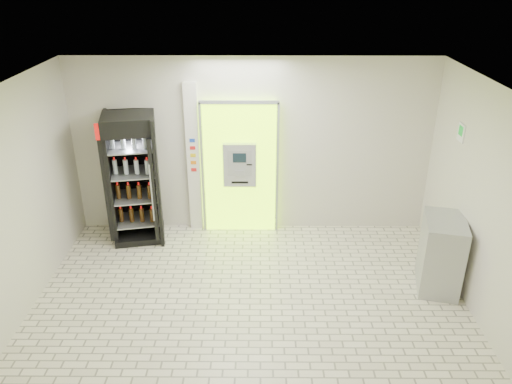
{
  "coord_description": "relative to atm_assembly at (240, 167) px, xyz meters",
  "views": [
    {
      "loc": [
        0.13,
        -5.38,
        4.34
      ],
      "look_at": [
        0.08,
        1.2,
        1.28
      ],
      "focal_mm": 35.0,
      "sensor_mm": 36.0,
      "label": 1
    }
  ],
  "objects": [
    {
      "name": "steel_cabinet",
      "position": [
        2.92,
        -1.71,
        -0.63
      ],
      "size": [
        0.72,
        0.91,
        1.08
      ],
      "rotation": [
        0.0,
        0.0,
        -0.22
      ],
      "color": "#A0A2A7",
      "rests_on": "ground"
    },
    {
      "name": "beverage_cooler",
      "position": [
        -1.73,
        -0.28,
        -0.13
      ],
      "size": [
        0.94,
        0.89,
        2.17
      ],
      "rotation": [
        0.0,
        0.0,
        0.2
      ],
      "color": "black",
      "rests_on": "ground"
    },
    {
      "name": "room_shell",
      "position": [
        0.2,
        -2.41,
        0.67
      ],
      "size": [
        6.0,
        6.0,
        6.0
      ],
      "color": "beige",
      "rests_on": "ground"
    },
    {
      "name": "atm_assembly",
      "position": [
        0.0,
        0.0,
        0.0
      ],
      "size": [
        1.3,
        0.24,
        2.33
      ],
      "color": "#9DEE0A",
      "rests_on": "ground"
    },
    {
      "name": "exit_sign",
      "position": [
        3.19,
        -1.01,
        0.95
      ],
      "size": [
        0.02,
        0.22,
        0.26
      ],
      "color": "white",
      "rests_on": "room_shell"
    },
    {
      "name": "ground",
      "position": [
        0.2,
        -2.41,
        -1.17
      ],
      "size": [
        6.0,
        6.0,
        0.0
      ],
      "primitive_type": "plane",
      "color": "beige",
      "rests_on": "ground"
    },
    {
      "name": "pillar",
      "position": [
        -0.78,
        0.04,
        0.13
      ],
      "size": [
        0.22,
        0.11,
        2.6
      ],
      "color": "silver",
      "rests_on": "ground"
    }
  ]
}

